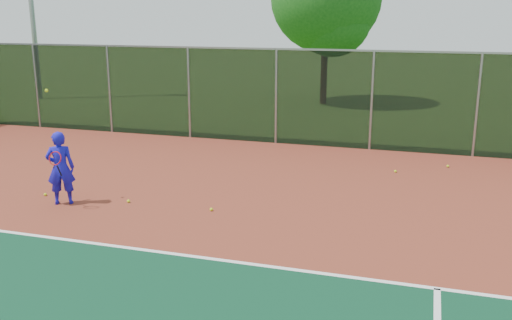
{
  "coord_description": "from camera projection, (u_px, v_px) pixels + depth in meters",
  "views": [
    {
      "loc": [
        1.68,
        -5.4,
        4.13
      ],
      "look_at": [
        -1.52,
        5.0,
        1.3
      ],
      "focal_mm": 40.0,
      "sensor_mm": 36.0,
      "label": 1
    }
  ],
  "objects": [
    {
      "name": "practice_ball_4",
      "position": [
        448.0,
        166.0,
        15.55
      ],
      "size": [
        0.07,
        0.07,
        0.07
      ],
      "primitive_type": "sphere",
      "color": "#CCF01B",
      "rests_on": "court_apron"
    },
    {
      "name": "practice_ball_5",
      "position": [
        45.0,
        194.0,
        13.13
      ],
      "size": [
        0.07,
        0.07,
        0.07
      ],
      "primitive_type": "sphere",
      "color": "#CCF01B",
      "rests_on": "court_apron"
    },
    {
      "name": "practice_ball_3",
      "position": [
        211.0,
        209.0,
        12.14
      ],
      "size": [
        0.07,
        0.07,
        0.07
      ],
      "primitive_type": "sphere",
      "color": "#CCF01B",
      "rests_on": "court_apron"
    },
    {
      "name": "practice_ball_0",
      "position": [
        395.0,
        171.0,
        15.05
      ],
      "size": [
        0.07,
        0.07,
        0.07
      ],
      "primitive_type": "sphere",
      "color": "#CCF01B",
      "rests_on": "court_apron"
    },
    {
      "name": "fence_back",
      "position": [
        372.0,
        100.0,
        17.22
      ],
      "size": [
        30.0,
        0.06,
        3.03
      ],
      "color": "black",
      "rests_on": "court_apron"
    },
    {
      "name": "practice_ball_6",
      "position": [
        128.0,
        201.0,
        12.67
      ],
      "size": [
        0.07,
        0.07,
        0.07
      ],
      "primitive_type": "sphere",
      "color": "#CCF01B",
      "rests_on": "court_apron"
    },
    {
      "name": "tennis_player",
      "position": [
        60.0,
        168.0,
        12.42
      ],
      "size": [
        0.71,
        0.73,
        2.52
      ],
      "color": "#1814C0",
      "rests_on": "court_apron"
    },
    {
      "name": "tree_back_left",
      "position": [
        328.0,
        2.0,
        25.26
      ],
      "size": [
        4.95,
        4.95,
        7.27
      ],
      "color": "#362013",
      "rests_on": "ground"
    },
    {
      "name": "court_apron",
      "position": [
        295.0,
        302.0,
        8.36
      ],
      "size": [
        30.0,
        20.0,
        0.02
      ],
      "primitive_type": "cube",
      "color": "maroon",
      "rests_on": "ground"
    }
  ]
}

